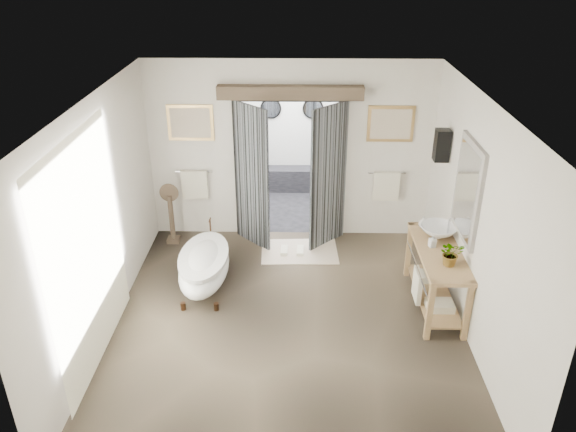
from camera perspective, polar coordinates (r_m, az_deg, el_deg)
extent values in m
plane|color=brown|center=(7.43, -0.09, -10.75)|extent=(5.00, 5.00, 0.00)
cube|color=beige|center=(4.58, -0.76, -15.17)|extent=(4.50, 0.02, 2.90)
cube|color=beige|center=(7.07, -18.66, -0.55)|extent=(0.02, 5.00, 2.90)
cube|color=beige|center=(6.99, 18.68, -0.87)|extent=(0.02, 5.00, 2.90)
cube|color=beige|center=(9.11, -9.47, 6.53)|extent=(1.45, 0.02, 2.90)
cube|color=beige|center=(9.06, 9.98, 6.40)|extent=(1.45, 0.02, 2.90)
cube|color=beige|center=(8.63, 0.25, 13.76)|extent=(1.60, 0.02, 0.60)
cube|color=silver|center=(6.13, -0.11, 11.39)|extent=(4.50, 5.00, 0.02)
cube|color=white|center=(6.60, -19.71, -3.69)|extent=(0.02, 2.20, 2.70)
cube|color=#9D9993|center=(7.26, 17.83, 2.49)|extent=(0.05, 0.95, 1.25)
cube|color=silver|center=(7.26, 17.60, 2.50)|extent=(0.01, 0.80, 1.10)
cube|color=black|center=(8.16, 15.37, 6.94)|extent=(0.20, 0.20, 0.45)
sphere|color=#FFCC8C|center=(8.16, 15.37, 6.94)|extent=(0.10, 0.10, 0.10)
cube|color=black|center=(10.44, 0.30, 0.95)|extent=(2.20, 2.00, 0.01)
cube|color=silver|center=(9.63, 0.34, 14.48)|extent=(2.20, 2.00, 0.02)
cube|color=white|center=(10.92, 0.39, 9.13)|extent=(2.20, 0.02, 2.50)
cube|color=white|center=(10.04, -6.02, 7.42)|extent=(0.02, 2.00, 2.50)
cube|color=white|center=(10.01, 6.68, 7.34)|extent=(0.02, 2.00, 2.50)
cube|color=black|center=(11.10, 0.37, 3.79)|extent=(2.00, 0.35, 0.45)
cylinder|color=silver|center=(10.80, -1.76, 10.87)|extent=(0.40, 0.03, 0.40)
cylinder|color=silver|center=(10.79, 2.56, 10.84)|extent=(0.40, 0.03, 0.40)
cube|color=black|center=(9.11, -4.83, 4.79)|extent=(0.07, 0.10, 2.30)
cube|color=black|center=(9.09, 5.30, 4.72)|extent=(0.07, 0.10, 2.30)
cube|color=black|center=(8.70, 0.24, 11.83)|extent=(1.67, 0.10, 0.07)
cube|color=black|center=(8.77, -3.74, 3.95)|extent=(0.58, 0.60, 2.30)
cube|color=black|center=(8.75, 4.13, 3.89)|extent=(0.58, 0.60, 2.30)
cube|color=#4F3F2F|center=(8.58, 0.23, 12.44)|extent=(2.20, 0.20, 0.20)
cube|color=tan|center=(8.95, -9.88, 9.32)|extent=(0.72, 0.03, 0.57)
cube|color=beige|center=(8.93, -9.89, 9.29)|extent=(0.62, 0.01, 0.47)
cube|color=tan|center=(8.90, 10.39, 9.19)|extent=(0.72, 0.03, 0.57)
cube|color=beige|center=(8.89, 10.41, 9.16)|extent=(0.62, 0.01, 0.47)
cylinder|color=silver|center=(9.17, -9.54, 4.46)|extent=(0.60, 0.02, 0.02)
cube|color=beige|center=(9.24, -9.46, 3.15)|extent=(0.42, 0.08, 0.48)
cylinder|color=silver|center=(9.13, 10.03, 4.32)|extent=(0.60, 0.02, 0.02)
cube|color=beige|center=(9.19, 9.94, 3.00)|extent=(0.42, 0.08, 0.48)
cylinder|color=#402818|center=(7.76, -10.61, -9.00)|extent=(0.07, 0.07, 0.11)
cylinder|color=#402818|center=(7.68, -7.29, -9.11)|extent=(0.07, 0.07, 0.11)
cylinder|color=#402818|center=(8.64, -9.29, -4.89)|extent=(0.07, 0.07, 0.11)
cylinder|color=#402818|center=(8.57, -6.34, -4.95)|extent=(0.07, 0.07, 0.11)
ellipsoid|color=white|center=(8.00, -8.49, -5.11)|extent=(0.68, 1.52, 0.48)
cylinder|color=#402818|center=(8.45, -7.91, -0.93)|extent=(0.03, 0.03, 0.20)
cube|color=#AA8057|center=(7.13, 14.22, -9.29)|extent=(0.07, 0.07, 0.85)
cube|color=#AA8057|center=(7.25, 17.80, -9.17)|extent=(0.07, 0.07, 0.85)
cube|color=#AA8057|center=(8.35, 12.16, -3.39)|extent=(0.07, 0.07, 0.85)
cube|color=#AA8057|center=(8.45, 15.23, -3.37)|extent=(0.07, 0.07, 0.85)
cube|color=#AA8057|center=(7.58, 15.11, -3.52)|extent=(0.55, 1.60, 0.05)
cube|color=#AA8057|center=(7.92, 14.55, -7.70)|extent=(0.45, 1.50, 0.03)
cylinder|color=silver|center=(7.63, 12.94, -5.00)|extent=(0.02, 1.40, 0.02)
cube|color=beige|center=(7.61, 13.00, -6.88)|extent=(0.06, 0.34, 0.42)
cube|color=beige|center=(7.60, 15.16, -8.76)|extent=(0.35, 0.25, 0.10)
cube|color=beige|center=(8.17, 14.09, -5.96)|extent=(0.35, 0.25, 0.10)
cube|color=#4F3F2F|center=(9.43, -11.53, -2.36)|extent=(0.20, 0.20, 0.07)
cylinder|color=#4F3F2F|center=(9.24, -11.76, -0.12)|extent=(0.08, 0.08, 0.76)
cylinder|color=silver|center=(9.08, -11.98, 2.37)|extent=(0.27, 0.02, 0.27)
cylinder|color=#4F3F2F|center=(9.07, -12.00, 2.33)|extent=(0.31, 0.01, 0.31)
cube|color=beige|center=(8.96, 1.17, -3.61)|extent=(1.23, 0.85, 0.01)
cube|color=white|center=(8.92, -0.39, -3.50)|extent=(0.11, 0.28, 0.05)
cube|color=white|center=(8.92, 1.24, -3.52)|extent=(0.11, 0.28, 0.05)
imported|color=white|center=(7.84, 15.03, -1.53)|extent=(0.61, 0.61, 0.17)
imported|color=gray|center=(7.19, 16.25, -3.66)|extent=(0.32, 0.28, 0.33)
imported|color=gray|center=(7.58, 14.48, -2.45)|extent=(0.10, 0.10, 0.18)
imported|color=gray|center=(8.05, 13.58, -0.60)|extent=(0.17, 0.17, 0.17)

